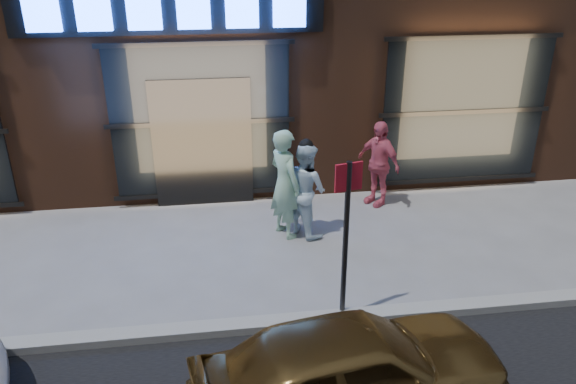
% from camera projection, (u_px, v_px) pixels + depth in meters
% --- Properties ---
extents(ground, '(90.00, 90.00, 0.00)m').
position_uv_depth(ground, '(208.00, 333.00, 7.24)').
color(ground, slate).
rests_on(ground, ground).
extents(curb, '(60.00, 0.25, 0.12)m').
position_uv_depth(curb, '(208.00, 329.00, 7.22)').
color(curb, gray).
rests_on(curb, ground).
extents(man_bowtie, '(0.71, 0.81, 1.88)m').
position_uv_depth(man_bowtie, '(285.00, 184.00, 9.26)').
color(man_bowtie, '#A3D6AA').
rests_on(man_bowtie, ground).
extents(man_cap, '(0.94, 1.00, 1.62)m').
position_uv_depth(man_cap, '(305.00, 189.00, 9.38)').
color(man_cap, white).
rests_on(man_cap, ground).
extents(passerby, '(0.85, 1.02, 1.63)m').
position_uv_depth(passerby, '(378.00, 163.00, 10.43)').
color(passerby, '#DB5A6F').
rests_on(passerby, ground).
extents(gold_sedan, '(3.54, 1.91, 1.14)m').
position_uv_depth(gold_sedan, '(352.00, 369.00, 5.83)').
color(gold_sedan, brown).
rests_on(gold_sedan, ground).
extents(sign_post, '(0.35, 0.11, 2.24)m').
position_uv_depth(sign_post, '(346.00, 228.00, 6.99)').
color(sign_post, '#262628').
rests_on(sign_post, ground).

